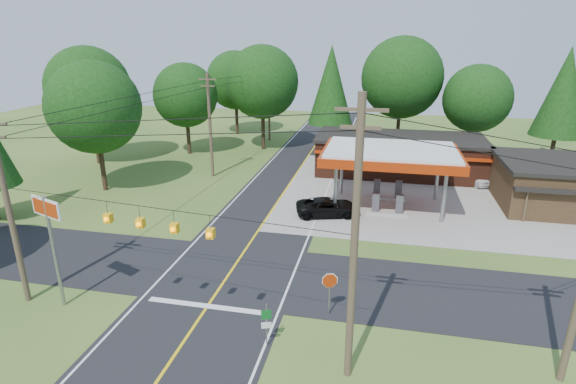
% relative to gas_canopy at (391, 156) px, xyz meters
% --- Properties ---
extents(ground, '(120.00, 120.00, 0.00)m').
position_rel_gas_canopy_xyz_m(ground, '(-9.00, -13.00, -4.27)').
color(ground, '#3A5F21').
rests_on(ground, ground).
extents(main_highway, '(8.00, 120.00, 0.02)m').
position_rel_gas_canopy_xyz_m(main_highway, '(-9.00, -13.00, -4.26)').
color(main_highway, black).
rests_on(main_highway, ground).
extents(cross_road, '(70.00, 7.00, 0.02)m').
position_rel_gas_canopy_xyz_m(cross_road, '(-9.00, -13.00, -4.25)').
color(cross_road, black).
rests_on(cross_road, ground).
extents(lane_center_yellow, '(0.15, 110.00, 0.00)m').
position_rel_gas_canopy_xyz_m(lane_center_yellow, '(-9.00, -13.00, -4.24)').
color(lane_center_yellow, yellow).
rests_on(lane_center_yellow, main_highway).
extents(gas_canopy, '(10.60, 7.40, 4.88)m').
position_rel_gas_canopy_xyz_m(gas_canopy, '(0.00, 0.00, 0.00)').
color(gas_canopy, gray).
rests_on(gas_canopy, ground).
extents(convenience_store, '(16.40, 7.55, 3.80)m').
position_rel_gas_canopy_xyz_m(convenience_store, '(1.00, 9.98, -2.35)').
color(convenience_store, '#502517').
rests_on(convenience_store, ground).
extents(utility_pole_near_right, '(1.80, 0.30, 11.50)m').
position_rel_gas_canopy_xyz_m(utility_pole_near_right, '(-1.50, -20.00, 1.69)').
color(utility_pole_near_right, '#473828').
rests_on(utility_pole_near_right, ground).
extents(utility_pole_near_left, '(1.80, 0.30, 10.00)m').
position_rel_gas_canopy_xyz_m(utility_pole_near_left, '(-18.50, -18.00, 0.93)').
color(utility_pole_near_left, '#473828').
rests_on(utility_pole_near_left, ground).
extents(utility_pole_far_left, '(1.80, 0.30, 10.00)m').
position_rel_gas_canopy_xyz_m(utility_pole_far_left, '(-17.00, 5.00, 0.93)').
color(utility_pole_far_left, '#473828').
rests_on(utility_pole_far_left, ground).
extents(utility_pole_north, '(0.30, 0.30, 9.50)m').
position_rel_gas_canopy_xyz_m(utility_pole_north, '(-15.50, 22.00, 0.48)').
color(utility_pole_north, '#473828').
rests_on(utility_pole_north, ground).
extents(overhead_beacons, '(17.04, 2.04, 1.03)m').
position_rel_gas_canopy_xyz_m(overhead_beacons, '(-10.00, -19.00, 1.95)').
color(overhead_beacons, black).
rests_on(overhead_beacons, ground).
extents(treeline_backdrop, '(70.27, 51.59, 13.30)m').
position_rel_gas_canopy_xyz_m(treeline_backdrop, '(-8.18, 11.01, 3.22)').
color(treeline_backdrop, '#332316').
rests_on(treeline_backdrop, ground).
extents(suv_car, '(6.06, 6.06, 1.37)m').
position_rel_gas_canopy_xyz_m(suv_car, '(-4.50, -2.91, -3.58)').
color(suv_car, black).
rests_on(suv_car, ground).
extents(sedan_car, '(5.68, 5.68, 1.44)m').
position_rel_gas_canopy_xyz_m(sedan_car, '(8.00, 8.00, -3.55)').
color(sedan_car, white).
rests_on(sedan_car, ground).
extents(big_stop_sign, '(2.11, 0.85, 5.99)m').
position_rel_gas_canopy_xyz_m(big_stop_sign, '(-16.35, -18.01, 0.10)').
color(big_stop_sign, gray).
rests_on(big_stop_sign, ground).
extents(octagonal_stop_sign, '(0.79, 0.30, 2.36)m').
position_rel_gas_canopy_xyz_m(octagonal_stop_sign, '(-2.78, -16.01, -2.51)').
color(octagonal_stop_sign, gray).
rests_on(octagonal_stop_sign, ground).
extents(route_sign_post, '(0.43, 0.18, 2.20)m').
position_rel_gas_canopy_xyz_m(route_sign_post, '(-5.20, -19.02, -2.96)').
color(route_sign_post, gray).
rests_on(route_sign_post, ground).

